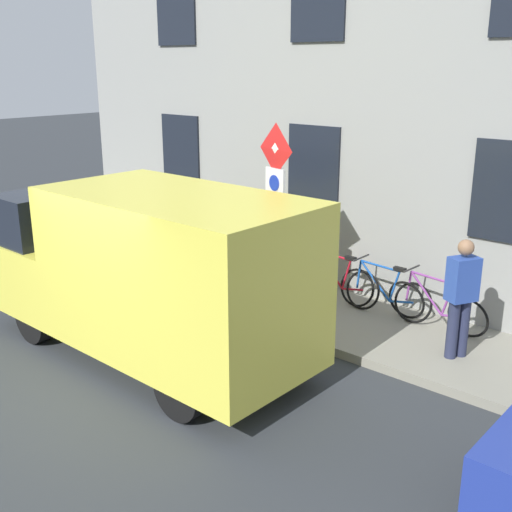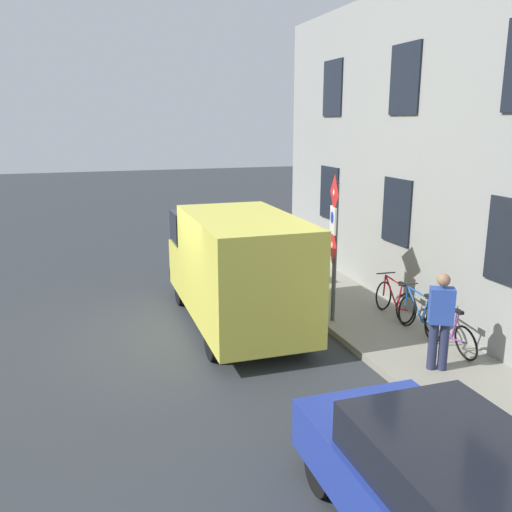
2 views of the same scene
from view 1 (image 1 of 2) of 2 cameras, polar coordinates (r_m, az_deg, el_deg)
name	(u,v)px [view 1 (image 1 of 2)]	position (r m, az deg, el deg)	size (l,w,h in m)	color
ground_plane	(99,381)	(8.95, -14.03, -10.95)	(80.00, 80.00, 0.00)	#2E3237
sidewalk_slab	(275,300)	(11.28, 1.74, -3.99)	(2.18, 14.75, 0.14)	gray
building_facade	(328,92)	(11.69, 6.50, 14.54)	(0.75, 12.75, 7.25)	gray
sign_post_stacked	(276,203)	(9.61, 1.80, 4.83)	(0.20, 0.55, 3.03)	#474C47
delivery_van	(150,270)	(9.00, -9.62, -1.24)	(2.06, 5.35, 2.50)	#E1D74A
bicycle_purple	(436,306)	(10.20, 15.98, -4.37)	(0.46, 1.72, 0.89)	black
bicycle_blue	(384,293)	(10.58, 11.52, -3.26)	(0.46, 1.71, 0.89)	black
bicycle_red	(337,281)	(11.01, 7.39, -2.22)	(0.46, 1.72, 0.89)	black
pedestrian	(461,295)	(9.13, 18.10, -3.35)	(0.48, 0.42, 1.72)	#262B47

